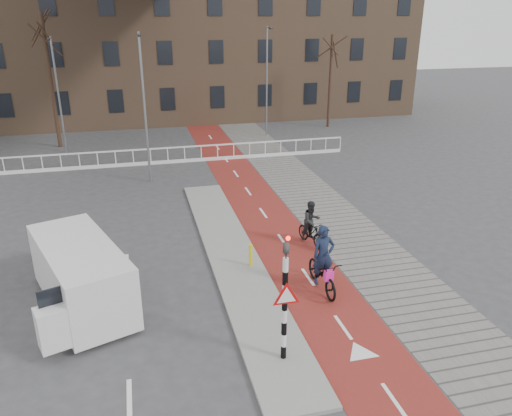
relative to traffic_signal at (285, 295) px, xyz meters
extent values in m
plane|color=#38383A|center=(0.60, 2.02, -1.99)|extent=(120.00, 120.00, 0.00)
cube|color=maroon|center=(2.10, 12.02, -1.98)|extent=(2.50, 60.00, 0.01)
cube|color=slate|center=(4.90, 12.02, -1.98)|extent=(3.00, 60.00, 0.01)
cube|color=gray|center=(-0.10, 6.02, -1.93)|extent=(1.80, 16.00, 0.12)
cylinder|color=black|center=(0.00, 0.02, -0.43)|extent=(0.14, 0.14, 2.88)
imported|color=black|center=(0.00, 0.02, 1.41)|extent=(0.13, 0.16, 0.80)
cylinder|color=#FF0C05|center=(0.00, -0.12, 1.59)|extent=(0.11, 0.02, 0.11)
cylinder|color=#D6CE0B|center=(0.34, 5.09, -1.46)|extent=(0.12, 0.12, 0.82)
imported|color=black|center=(2.27, 3.18, -1.41)|extent=(0.81, 2.18, 1.14)
imported|color=#151E37|center=(2.27, 3.18, -0.75)|extent=(0.73, 0.49, 1.98)
cube|color=#EB219A|center=(2.26, 2.63, -1.19)|extent=(0.28, 0.19, 0.34)
imported|color=black|center=(3.05, 6.42, -1.49)|extent=(0.88, 1.70, 0.98)
imported|color=black|center=(3.05, 6.42, -0.97)|extent=(0.88, 0.76, 1.54)
cube|color=silver|center=(-5.16, 4.01, -0.89)|extent=(3.42, 5.15, 1.92)
cube|color=#1F9126|center=(-6.13, 4.01, -0.99)|extent=(1.05, 2.89, 0.55)
cube|color=#1F9126|center=(-4.19, 4.01, -0.99)|extent=(1.05, 2.89, 0.55)
cube|color=black|center=(-5.16, 1.97, -0.49)|extent=(1.64, 0.63, 0.90)
cylinder|color=black|center=(-5.37, 2.21, -1.65)|extent=(0.45, 0.71, 0.67)
cylinder|color=black|center=(-3.84, 2.76, -1.65)|extent=(0.45, 0.71, 0.67)
cylinder|color=black|center=(-6.47, 5.27, -1.65)|extent=(0.45, 0.71, 0.67)
cylinder|color=black|center=(-4.94, 5.82, -1.65)|extent=(0.45, 0.71, 0.67)
cube|color=silver|center=(-4.40, 19.02, -1.04)|extent=(28.00, 0.08, 0.08)
cube|color=silver|center=(-4.40, 19.02, -1.89)|extent=(28.00, 0.10, 0.20)
cube|color=#7F6047|center=(-2.40, 34.02, 4.01)|extent=(46.00, 10.00, 12.00)
cylinder|color=black|center=(-8.10, 24.75, 2.22)|extent=(0.25, 0.25, 8.42)
cylinder|color=black|center=(11.66, 26.29, 1.45)|extent=(0.22, 0.22, 6.88)
cylinder|color=slate|center=(-2.60, 15.79, 1.80)|extent=(0.12, 0.12, 7.57)
cylinder|color=slate|center=(-7.56, 23.27, 1.55)|extent=(0.12, 0.12, 7.08)
cylinder|color=slate|center=(6.25, 24.86, 1.78)|extent=(0.12, 0.12, 7.55)
camera|label=1|loc=(-3.25, -10.07, 6.47)|focal=35.00mm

